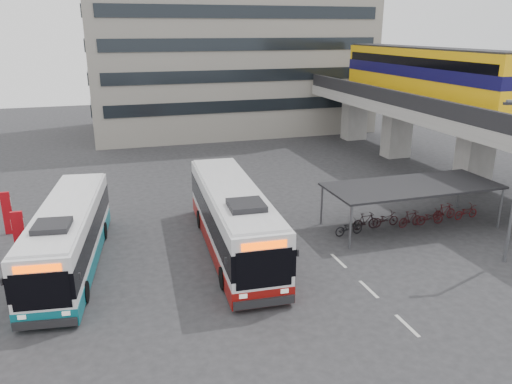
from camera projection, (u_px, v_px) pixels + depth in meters
name	position (u px, v px, depth m)	size (l,w,h in m)	color
ground	(292.00, 268.00, 24.25)	(120.00, 120.00, 0.00)	#28282B
viaduct	(433.00, 93.00, 39.38)	(8.00, 32.00, 9.68)	gray
bike_shelter	(410.00, 204.00, 28.95)	(10.00, 4.00, 2.54)	#595B60
office_block	(227.00, 15.00, 54.71)	(30.00, 15.00, 25.00)	gray
road_markings	(369.00, 289.00, 22.23)	(0.15, 7.60, 0.01)	beige
bus_main	(233.00, 219.00, 25.70)	(3.40, 12.59, 3.69)	white
bus_teal	(69.00, 237.00, 23.92)	(3.95, 11.63, 3.37)	white
pedestrian	(247.00, 272.00, 22.12)	(0.58, 0.38, 1.59)	black
sign_totem_mid	(20.00, 237.00, 24.36)	(0.58, 0.18, 2.70)	#B00A12
sign_totem_north	(7.00, 212.00, 27.90)	(0.53, 0.17, 2.47)	#B00A12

